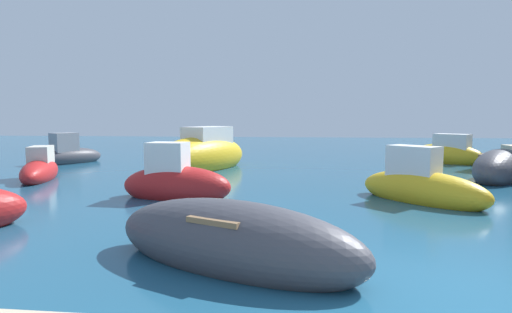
# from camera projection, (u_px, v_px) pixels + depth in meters

# --- Properties ---
(ground) EXTENTS (80.00, 80.00, 0.00)m
(ground) POSITION_uv_depth(u_px,v_px,m) (475.00, 294.00, 5.27)
(ground) COLOR #1E5170
(moored_boat_0) EXTENTS (4.12, 5.95, 2.19)m
(moored_boat_0) POSITION_uv_depth(u_px,v_px,m) (202.00, 156.00, 17.71)
(moored_boat_0) COLOR gold
(moored_boat_0) RESTS_ON ground
(moored_boat_3) EXTENTS (2.16, 3.47, 1.37)m
(moored_boat_3) POSITION_uv_depth(u_px,v_px,m) (40.00, 170.00, 14.87)
(moored_boat_3) COLOR #B21E1E
(moored_boat_3) RESTS_ON ground
(moored_boat_4) EXTENTS (3.49, 4.14, 1.40)m
(moored_boat_4) POSITION_uv_depth(u_px,v_px,m) (500.00, 169.00, 14.72)
(moored_boat_4) COLOR #3F3F47
(moored_boat_4) RESTS_ON ground
(moored_boat_5) EXTENTS (3.15, 1.48, 1.77)m
(moored_boat_5) POSITION_uv_depth(u_px,v_px,m) (176.00, 182.00, 11.53)
(moored_boat_5) COLOR #B21E1E
(moored_boat_5) RESTS_ON ground
(moored_boat_6) EXTENTS (3.32, 3.32, 1.69)m
(moored_boat_6) POSITION_uv_depth(u_px,v_px,m) (421.00, 187.00, 10.98)
(moored_boat_6) COLOR gold
(moored_boat_6) RESTS_ON ground
(moored_boat_7) EXTENTS (2.51, 3.37, 1.67)m
(moored_boat_7) POSITION_uv_depth(u_px,v_px,m) (69.00, 155.00, 19.98)
(moored_boat_7) COLOR #3F3F47
(moored_boat_7) RESTS_ON ground
(moored_boat_8) EXTENTS (3.54, 3.25, 1.67)m
(moored_boat_8) POSITION_uv_depth(u_px,v_px,m) (446.00, 154.00, 20.12)
(moored_boat_8) COLOR gold
(moored_boat_8) RESTS_ON ground
(moored_boat_9) EXTENTS (4.46, 2.98, 1.26)m
(moored_boat_9) POSITION_uv_depth(u_px,v_px,m) (233.00, 242.00, 6.28)
(moored_boat_9) COLOR #3F3F47
(moored_boat_9) RESTS_ON ground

